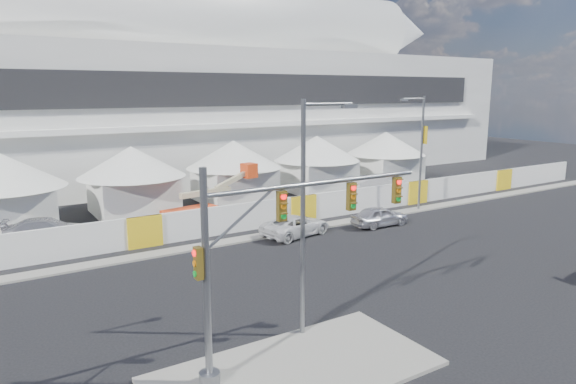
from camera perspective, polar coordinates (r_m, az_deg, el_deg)
ground at (r=24.46m, az=8.99°, el=-12.37°), size 160.00×160.00×0.00m
median_island at (r=19.03m, az=0.80°, el=-19.28°), size 10.00×5.00×0.15m
far_curb at (r=46.58m, az=17.52°, el=-1.29°), size 80.00×1.20×0.12m
stadium at (r=62.86m, az=-10.24°, el=10.79°), size 80.00×24.80×21.98m
tent_row at (r=44.06m, az=-11.29°, el=2.42°), size 53.40×8.40×5.40m
hoarding_fence at (r=38.61m, az=1.63°, el=-1.85°), size 70.00×0.25×2.00m
scaffold_tower at (r=80.68m, az=17.12°, el=8.08°), size 4.40×4.40×12.00m
sedan_silver at (r=37.96m, az=10.15°, el=-2.66°), size 1.99×4.44×1.48m
pickup_curb at (r=34.94m, az=0.87°, el=-3.73°), size 3.36×5.51×1.43m
lot_car_a at (r=51.00m, az=10.04°, el=0.94°), size 3.08×5.01×1.56m
lot_car_b at (r=52.32m, az=15.92°, el=0.86°), size 3.39×4.48×1.42m
lot_car_c at (r=37.12m, az=-25.20°, el=-3.83°), size 3.56×5.75×1.56m
traffic_mast at (r=17.48m, az=-3.17°, el=-7.32°), size 9.22×0.71×7.27m
streetlight_median at (r=19.80m, az=2.26°, el=-1.19°), size 2.57×0.26×9.28m
streetlight_curb at (r=42.79m, az=14.44°, el=5.06°), size 2.75×0.62×9.30m
boom_lift at (r=38.55m, az=-9.71°, el=-1.89°), size 8.15×2.44×4.06m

